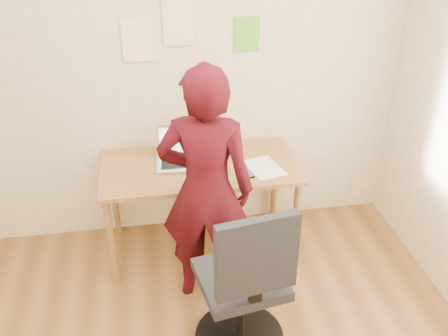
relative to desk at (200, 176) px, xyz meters
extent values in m
cube|color=beige|center=(-0.16, 0.39, 0.70)|extent=(3.50, 0.04, 2.70)
cube|color=olive|center=(0.00, 0.00, 0.07)|extent=(1.40, 0.70, 0.03)
cylinder|color=olive|center=(-0.65, -0.30, -0.30)|extent=(0.05, 0.05, 0.71)
cylinder|color=olive|center=(0.65, -0.30, -0.30)|extent=(0.05, 0.05, 0.71)
cylinder|color=olive|center=(-0.65, 0.30, -0.30)|extent=(0.05, 0.05, 0.71)
cylinder|color=olive|center=(0.65, 0.30, -0.30)|extent=(0.05, 0.05, 0.71)
cube|color=#AAAAB1|center=(-0.14, 0.02, 0.09)|extent=(0.35, 0.26, 0.02)
cube|color=black|center=(-0.14, 0.02, 0.10)|extent=(0.28, 0.15, 0.00)
cube|color=#AAAAB1|center=(-0.12, 0.17, 0.21)|extent=(0.34, 0.10, 0.23)
cube|color=white|center=(-0.12, 0.17, 0.21)|extent=(0.30, 0.08, 0.19)
cube|color=white|center=(0.45, -0.11, 0.09)|extent=(0.28, 0.35, 0.00)
cube|color=black|center=(0.31, -0.19, 0.09)|extent=(0.09, 0.13, 0.01)
cube|color=#3F4C59|center=(0.31, -0.19, 0.10)|extent=(0.08, 0.11, 0.00)
cube|color=#FFDE98|center=(-0.37, 0.36, 0.91)|extent=(0.21, 0.00, 0.30)
cube|color=#FFDE98|center=(-0.08, 0.36, 1.01)|extent=(0.21, 0.00, 0.30)
cube|color=#5DBF2B|center=(0.40, 0.36, 0.91)|extent=(0.18, 0.00, 0.24)
cube|color=black|center=(0.12, -0.94, -0.16)|extent=(0.54, 0.54, 0.06)
cube|color=black|center=(0.16, -1.16, 0.18)|extent=(0.45, 0.13, 0.47)
cube|color=black|center=(0.16, -1.16, -0.06)|extent=(0.07, 0.05, 0.13)
cylinder|color=black|center=(0.12, -0.94, -0.42)|extent=(0.06, 0.06, 0.47)
cylinder|color=black|center=(0.12, -0.94, -0.64)|extent=(0.56, 0.56, 0.03)
imported|color=#39070F|center=(-0.01, -0.48, 0.17)|extent=(0.69, 0.54, 1.65)
camera|label=1|loc=(-0.33, -3.10, 1.84)|focal=40.00mm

